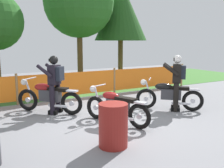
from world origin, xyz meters
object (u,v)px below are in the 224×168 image
at_px(motorcycle_lead, 116,106).
at_px(motorcycle_trailing, 169,95).
at_px(motorcycle_third, 48,96).
at_px(rider_trailing, 177,80).
at_px(oil_drum, 113,125).
at_px(rider_third, 55,81).

xyz_separation_m(motorcycle_lead, motorcycle_trailing, (2.08, 0.31, 0.01)).
bearing_deg(motorcycle_trailing, motorcycle_third, 17.68).
bearing_deg(motorcycle_trailing, motorcycle_lead, 51.30).
bearing_deg(motorcycle_third, motorcycle_lead, 170.70).
distance_m(motorcycle_trailing, rider_trailing, 0.53).
distance_m(rider_trailing, oil_drum, 3.35).
xyz_separation_m(rider_trailing, oil_drum, (-3.02, -1.37, -0.51)).
bearing_deg(oil_drum, rider_trailing, 24.46).
height_order(motorcycle_third, rider_trailing, rider_trailing).
distance_m(motorcycle_trailing, oil_drum, 3.23).
bearing_deg(oil_drum, motorcycle_trailing, 28.06).
bearing_deg(rider_third, motorcycle_third, 0.51).
height_order(motorcycle_lead, oil_drum, motorcycle_lead).
height_order(motorcycle_trailing, oil_drum, motorcycle_trailing).
xyz_separation_m(motorcycle_trailing, motorcycle_third, (-3.28, 1.54, 0.02)).
distance_m(motorcycle_third, rider_trailing, 3.87).
bearing_deg(rider_trailing, motorcycle_trailing, 0.51).
relative_size(motorcycle_lead, motorcycle_trailing, 1.19).
bearing_deg(oil_drum, motorcycle_third, 98.03).
height_order(rider_trailing, oil_drum, rider_trailing).
relative_size(motorcycle_trailing, motorcycle_third, 0.95).
height_order(motorcycle_trailing, motorcycle_third, motorcycle_third).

